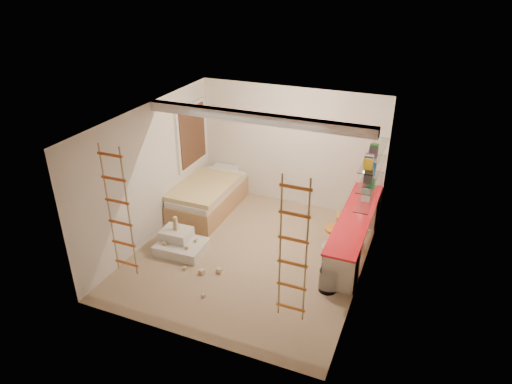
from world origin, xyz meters
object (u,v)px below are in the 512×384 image
at_px(swivel_chair, 335,236).
at_px(play_platform, 180,243).
at_px(desk, 354,231).
at_px(bed, 208,196).

height_order(swivel_chair, play_platform, swivel_chair).
relative_size(desk, play_platform, 3.12).
bearing_deg(play_platform, desk, 22.39).
relative_size(bed, play_platform, 2.23).
bearing_deg(play_platform, swivel_chair, 23.41).
relative_size(desk, swivel_chair, 3.79).
bearing_deg(bed, desk, -6.49).
distance_m(desk, bed, 3.22).
distance_m(desk, swivel_chair, 0.37).
height_order(desk, bed, desk).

